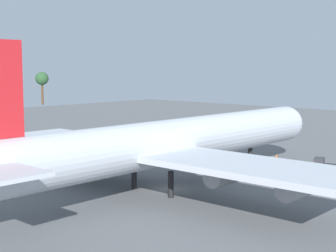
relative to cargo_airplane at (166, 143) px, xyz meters
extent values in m
plane|color=slate|center=(0.44, 0.00, -5.90)|extent=(255.54, 255.54, 0.00)
cylinder|color=silver|center=(0.44, 0.00, 0.09)|extent=(58.71, 5.66, 5.66)
sphere|color=silver|center=(29.79, 0.00, 0.09)|extent=(5.55, 5.55, 5.55)
cube|color=silver|center=(-2.50, -13.60, -0.76)|extent=(9.98, 23.80, 0.70)
cube|color=silver|center=(-2.50, 13.60, -0.76)|extent=(9.98, 23.80, 0.70)
cylinder|color=gray|center=(-1.50, -10.03, -2.30)|extent=(4.53, 2.38, 2.38)
cylinder|color=gray|center=(-1.50, -18.84, -2.30)|extent=(4.53, 2.38, 2.38)
cylinder|color=gray|center=(-1.50, 10.03, -2.30)|extent=(4.53, 2.38, 2.38)
cylinder|color=gray|center=(-1.50, 18.84, -2.30)|extent=(4.53, 2.38, 2.38)
cylinder|color=black|center=(19.22, 0.00, -4.32)|extent=(0.70, 0.70, 3.17)
cylinder|color=black|center=(-2.50, -3.11, -4.32)|extent=(0.70, 0.70, 3.17)
cylinder|color=black|center=(-2.50, 3.11, -4.32)|extent=(0.70, 0.70, 3.17)
cube|color=#333338|center=(20.91, -10.45, -4.39)|extent=(2.40, 1.90, 2.04)
cube|color=#232328|center=(21.59, -12.50, -4.82)|extent=(2.95, 3.53, 1.18)
cylinder|color=black|center=(22.04, -10.25, -5.41)|extent=(0.58, 1.03, 0.99)
cylinder|color=black|center=(19.88, -10.98, -5.41)|extent=(0.58, 1.03, 0.99)
cone|color=orange|center=(29.18, 1.21, -5.59)|extent=(0.45, 0.45, 0.64)
cylinder|color=#51381E|center=(54.67, 135.53, -1.19)|extent=(0.58, 0.58, 9.43)
cylinder|color=#51381E|center=(73.68, 135.53, -1.37)|extent=(0.88, 0.88, 9.07)
sphere|color=#2B522C|center=(73.68, 135.53, 4.77)|extent=(5.34, 5.34, 5.34)
camera|label=1|loc=(-46.63, -42.65, 9.51)|focal=54.79mm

